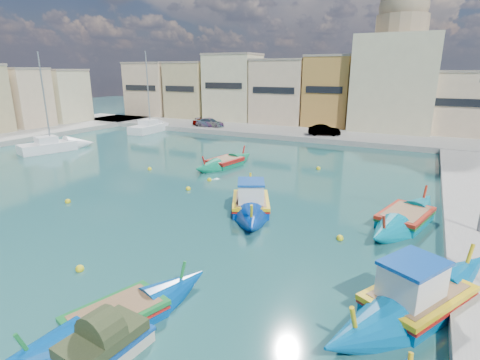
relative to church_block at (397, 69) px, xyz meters
The scene contains 14 objects.
ground 42.08m from the church_block, 104.04° to the right, with size 160.00×160.00×0.00m, color #154141.
north_quay 15.16m from the church_block, 141.34° to the right, with size 80.00×8.00×0.60m, color gray.
north_townhouses 4.81m from the church_block, 169.17° to the right, with size 83.20×7.87×10.19m.
church_block is the anchor object (origin of this frame).
parked_cars 21.36m from the church_block, 151.80° to the right, with size 21.03×2.49×1.28m.
luzzu_turquoise_cabin 42.78m from the church_block, 83.20° to the right, with size 6.76×9.84×3.22m.
luzzu_blue_cabin 36.54m from the church_block, 97.38° to the right, with size 5.66×8.74×3.08m.
luzzu_cyan_mid 34.59m from the church_block, 83.06° to the right, with size 4.42×9.17×2.64m.
luzzu_green 29.85m from the church_block, 113.21° to the right, with size 3.43×8.04×2.46m.
luzzu_blue_south 48.08m from the church_block, 94.92° to the right, with size 4.18×8.01×2.27m.
tender_near 49.29m from the church_block, 93.85° to the right, with size 1.81×2.96×1.39m.
yacht_north 33.62m from the church_block, 157.68° to the right, with size 2.93×8.84×11.65m.
yacht_midnorth 42.08m from the church_block, 137.70° to the right, with size 4.66×8.02×10.91m.
mooring_buoys 36.53m from the church_block, 104.70° to the right, with size 18.15×21.82×0.36m.
Camera 1 is at (14.51, -14.98, 8.31)m, focal length 28.00 mm.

